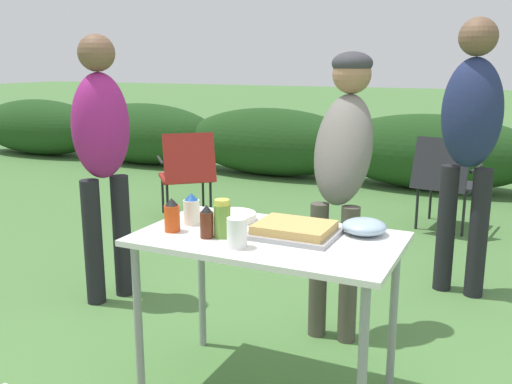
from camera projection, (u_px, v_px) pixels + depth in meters
The scene contains 15 objects.
shrub_hedge at pixel (430, 152), 6.57m from camera, with size 14.40×0.90×0.87m.
folding_table at pixel (268, 253), 2.42m from camera, with size 1.10×0.64×0.74m.
food_tray at pixel (294, 230), 2.40m from camera, with size 0.35×0.28×0.06m.
plate_stack at pixel (232, 217), 2.64m from camera, with size 0.22×0.22×0.04m, color white.
mixing_bowl at pixel (364, 227), 2.42m from camera, with size 0.19×0.19×0.07m, color #99B2CC.
paper_cup_stack at pixel (237, 233), 2.25m from camera, with size 0.08×0.08×0.12m, color white.
bbq_sauce_bottle at pixel (207, 222), 2.37m from camera, with size 0.06×0.06×0.14m.
mayo_bottle at pixel (192, 210), 2.57m from camera, with size 0.07×0.07×0.14m.
hot_sauce_bottle at pixel (172, 216), 2.46m from camera, with size 0.07×0.07×0.15m.
relish_jar at pixel (222, 219), 2.37m from camera, with size 0.07×0.07×0.16m.
standing_person_with_beanie at pixel (343, 158), 2.97m from camera, with size 0.30×0.43×1.51m.
standing_person_in_red_jacket at pixel (470, 132), 3.46m from camera, with size 0.40×0.31×1.71m.
standing_person_in_gray_fleece at pixel (102, 145), 3.38m from camera, with size 0.38×0.43×1.61m.
camp_chair_green_behind_table at pixel (187, 171), 5.27m from camera, with size 0.73×0.75×0.83m.
camp_chair_near_hedge at pixel (445, 178), 4.94m from camera, with size 0.55×0.65×0.83m.
Camera 1 is at (0.92, -2.11, 1.46)m, focal length 40.00 mm.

